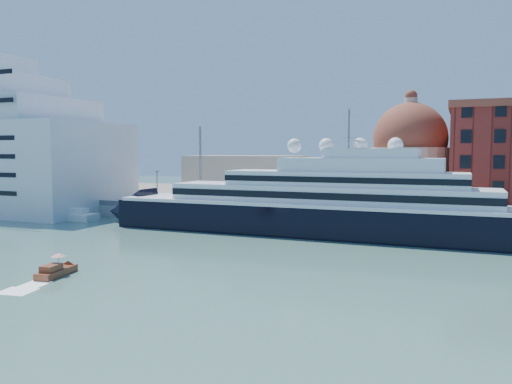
% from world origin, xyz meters
% --- Properties ---
extents(ground, '(400.00, 400.00, 0.00)m').
position_xyz_m(ground, '(0.00, 0.00, 0.00)').
color(ground, '#39625C').
rests_on(ground, ground).
extents(quay, '(180.00, 10.00, 2.50)m').
position_xyz_m(quay, '(0.00, 34.00, 1.25)').
color(quay, gray).
rests_on(quay, ground).
extents(land, '(260.00, 72.00, 2.00)m').
position_xyz_m(land, '(0.00, 75.00, 1.00)').
color(land, slate).
rests_on(land, ground).
extents(quay_fence, '(180.00, 0.10, 1.20)m').
position_xyz_m(quay_fence, '(0.00, 29.50, 3.10)').
color(quay_fence, slate).
rests_on(quay_fence, quay).
extents(superyacht, '(87.57, 12.14, 26.17)m').
position_xyz_m(superyacht, '(6.54, 23.00, 4.52)').
color(superyacht, black).
rests_on(superyacht, ground).
extents(service_barge, '(13.12, 4.74, 2.92)m').
position_xyz_m(service_barge, '(-46.19, 21.21, 0.84)').
color(service_barge, white).
rests_on(service_barge, ground).
extents(water_taxi, '(2.94, 6.22, 2.84)m').
position_xyz_m(water_taxi, '(-11.72, -18.59, 0.68)').
color(water_taxi, maroon).
rests_on(water_taxi, ground).
extents(church, '(66.00, 18.00, 25.50)m').
position_xyz_m(church, '(6.39, 57.72, 10.91)').
color(church, beige).
rests_on(church, land).
extents(lamp_posts, '(120.80, 2.40, 18.00)m').
position_xyz_m(lamp_posts, '(-12.67, 32.27, 9.84)').
color(lamp_posts, slate).
rests_on(lamp_posts, quay).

